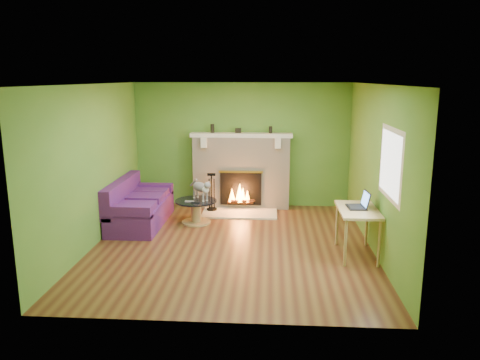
% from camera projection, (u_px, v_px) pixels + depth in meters
% --- Properties ---
extents(floor, '(5.00, 5.00, 0.00)m').
position_uv_depth(floor, '(232.00, 245.00, 7.70)').
color(floor, '#502716').
rests_on(floor, ground).
extents(ceiling, '(5.00, 5.00, 0.00)m').
position_uv_depth(ceiling, '(232.00, 84.00, 7.15)').
color(ceiling, white).
rests_on(ceiling, wall_back).
extents(wall_back, '(5.00, 0.00, 5.00)m').
position_uv_depth(wall_back, '(242.00, 145.00, 9.86)').
color(wall_back, '#497F29').
rests_on(wall_back, floor).
extents(wall_front, '(5.00, 0.00, 5.00)m').
position_uv_depth(wall_front, '(213.00, 212.00, 4.99)').
color(wall_front, '#497F29').
rests_on(wall_front, floor).
extents(wall_left, '(0.00, 5.00, 5.00)m').
position_uv_depth(wall_left, '(94.00, 166.00, 7.57)').
color(wall_left, '#497F29').
rests_on(wall_left, floor).
extents(wall_right, '(0.00, 5.00, 5.00)m').
position_uv_depth(wall_right, '(376.00, 169.00, 7.28)').
color(wall_right, '#497F29').
rests_on(wall_right, floor).
extents(window_frame, '(0.00, 1.20, 1.20)m').
position_uv_depth(window_frame, '(391.00, 164.00, 6.35)').
color(window_frame, silver).
rests_on(window_frame, wall_right).
extents(window_pane, '(0.00, 1.06, 1.06)m').
position_uv_depth(window_pane, '(390.00, 164.00, 6.35)').
color(window_pane, white).
rests_on(window_pane, wall_right).
extents(fireplace, '(2.10, 0.46, 1.58)m').
position_uv_depth(fireplace, '(241.00, 171.00, 9.79)').
color(fireplace, beige).
rests_on(fireplace, floor).
extents(hearth, '(1.50, 0.75, 0.03)m').
position_uv_depth(hearth, '(240.00, 213.00, 9.46)').
color(hearth, beige).
rests_on(hearth, floor).
extents(mantel, '(2.10, 0.28, 0.08)m').
position_uv_depth(mantel, '(241.00, 135.00, 9.61)').
color(mantel, silver).
rests_on(mantel, fireplace).
extents(sofa, '(0.87, 1.88, 0.84)m').
position_uv_depth(sofa, '(138.00, 207.00, 8.75)').
color(sofa, '#4E195F').
rests_on(sofa, floor).
extents(coffee_table, '(0.78, 0.78, 0.44)m').
position_uv_depth(coffee_table, '(196.00, 210.00, 8.82)').
color(coffee_table, tan).
rests_on(coffee_table, floor).
extents(desk, '(0.58, 1.01, 0.75)m').
position_uv_depth(desk, '(358.00, 214.00, 7.13)').
color(desk, tan).
rests_on(desk, floor).
extents(cat, '(0.60, 0.64, 0.40)m').
position_uv_depth(cat, '(200.00, 189.00, 8.78)').
color(cat, slate).
rests_on(cat, coffee_table).
extents(remote_silver, '(0.17, 0.05, 0.02)m').
position_uv_depth(remote_silver, '(189.00, 201.00, 8.67)').
color(remote_silver, '#979799').
rests_on(remote_silver, coffee_table).
extents(remote_black, '(0.16, 0.05, 0.02)m').
position_uv_depth(remote_black, '(195.00, 202.00, 8.60)').
color(remote_black, black).
rests_on(remote_black, coffee_table).
extents(laptop, '(0.33, 0.37, 0.26)m').
position_uv_depth(laptop, '(357.00, 200.00, 7.13)').
color(laptop, black).
rests_on(laptop, desk).
extents(fire_tools, '(0.21, 0.21, 0.77)m').
position_uv_depth(fire_tools, '(212.00, 192.00, 9.55)').
color(fire_tools, black).
rests_on(fire_tools, hearth).
extents(mantel_vase_left, '(0.08, 0.08, 0.18)m').
position_uv_depth(mantel_vase_left, '(212.00, 128.00, 9.65)').
color(mantel_vase_left, black).
rests_on(mantel_vase_left, mantel).
extents(mantel_vase_right, '(0.07, 0.07, 0.14)m').
position_uv_depth(mantel_vase_right, '(271.00, 130.00, 9.58)').
color(mantel_vase_right, black).
rests_on(mantel_vase_right, mantel).
extents(mantel_box, '(0.12, 0.08, 0.10)m').
position_uv_depth(mantel_box, '(238.00, 130.00, 9.62)').
color(mantel_box, black).
rests_on(mantel_box, mantel).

